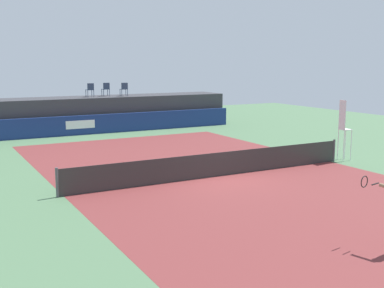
# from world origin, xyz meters

# --- Properties ---
(ground_plane) EXTENTS (48.00, 48.00, 0.00)m
(ground_plane) POSITION_xyz_m (0.00, 3.00, 0.00)
(ground_plane) COLOR #4C704C
(court_inner) EXTENTS (12.00, 22.00, 0.00)m
(court_inner) POSITION_xyz_m (0.00, 0.00, 0.00)
(court_inner) COLOR maroon
(court_inner) RESTS_ON ground
(sponsor_wall) EXTENTS (18.00, 0.22, 1.20)m
(sponsor_wall) POSITION_xyz_m (-0.01, 13.50, 0.60)
(sponsor_wall) COLOR navy
(sponsor_wall) RESTS_ON ground
(spectator_platform) EXTENTS (18.00, 2.80, 2.20)m
(spectator_platform) POSITION_xyz_m (0.00, 15.30, 1.10)
(spectator_platform) COLOR #38383D
(spectator_platform) RESTS_ON ground
(spectator_chair_far_left) EXTENTS (0.45, 0.45, 0.89)m
(spectator_chair_far_left) POSITION_xyz_m (-0.37, 15.21, 2.69)
(spectator_chair_far_left) COLOR #2D3D56
(spectator_chair_far_left) RESTS_ON spectator_platform
(spectator_chair_left) EXTENTS (0.44, 0.44, 0.89)m
(spectator_chair_left) POSITION_xyz_m (0.79, 15.49, 2.69)
(spectator_chair_left) COLOR #2D3D56
(spectator_chair_left) RESTS_ON spectator_platform
(spectator_chair_center) EXTENTS (0.47, 0.47, 0.89)m
(spectator_chair_center) POSITION_xyz_m (1.87, 14.94, 2.69)
(spectator_chair_center) COLOR #2D3D56
(spectator_chair_center) RESTS_ON spectator_platform
(umpire_chair) EXTENTS (0.49, 0.49, 2.76)m
(umpire_chair) POSITION_xyz_m (6.74, 0.01, 1.59)
(umpire_chair) COLOR white
(umpire_chair) RESTS_ON ground
(tennis_net) EXTENTS (12.40, 0.02, 0.95)m
(tennis_net) POSITION_xyz_m (0.00, 0.00, 0.47)
(tennis_net) COLOR #2D2D2D
(tennis_net) RESTS_ON ground
(net_post_near) EXTENTS (0.10, 0.10, 1.00)m
(net_post_near) POSITION_xyz_m (-6.20, 0.00, 0.50)
(net_post_near) COLOR #4C4C51
(net_post_near) RESTS_ON ground
(net_post_far) EXTENTS (0.10, 0.10, 1.00)m
(net_post_far) POSITION_xyz_m (6.20, 0.00, 0.50)
(net_post_far) COLOR #4C4C51
(net_post_far) RESTS_ON ground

